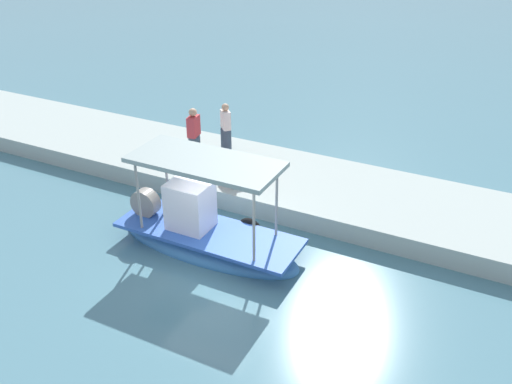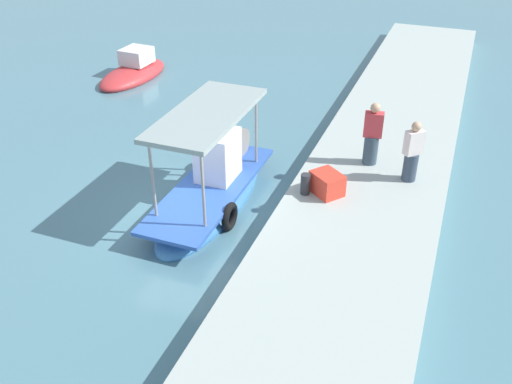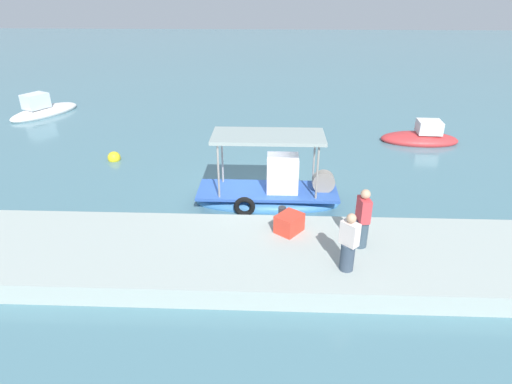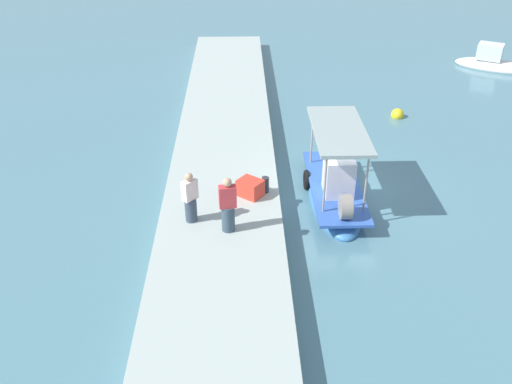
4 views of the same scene
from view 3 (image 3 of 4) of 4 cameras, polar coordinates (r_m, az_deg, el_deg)
The scene contains 10 objects.
ground_plane at distance 16.31m, azimuth -0.28°, elevation -0.86°, with size 120.00×120.00×0.00m, color slate.
dock_quay at distance 12.53m, azimuth -1.14°, elevation -8.46°, with size 36.00×3.82×0.59m, color #A5B1AB.
main_fishing_boat at distance 15.76m, azimuth 1.90°, elevation -0.05°, with size 5.25×1.82×2.99m.
fisherman_near_bollard at distance 11.38m, azimuth 12.02°, elevation -6.78°, with size 0.52×0.52×1.65m.
fisherman_by_crate at distance 12.41m, azimuth 13.75°, elevation -3.71°, with size 0.44×0.53×1.76m.
mooring_bollard at distance 13.45m, azimuth 3.43°, elevation -3.02°, with size 0.24×0.24×0.55m, color #2D2D33.
cargo_crate at distance 13.02m, azimuth 4.37°, elevation -4.09°, with size 0.76×0.61×0.56m, color red.
marker_buoy at distance 20.78m, azimuth -18.09°, elevation 4.29°, with size 0.58×0.58×0.58m.
moored_boat_near at distance 23.53m, azimuth 20.73°, elevation 6.64°, with size 3.88×1.96×1.36m.
moored_boat_mid at distance 29.63m, azimuth -26.09°, elevation 9.58°, with size 3.63×4.65×1.58m.
Camera 3 is at (0.65, -14.51, 7.43)m, focal length 30.54 mm.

